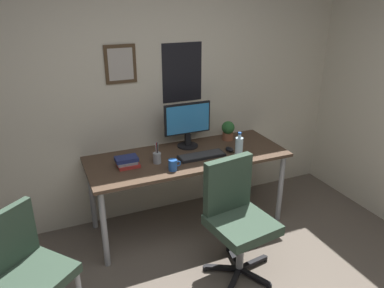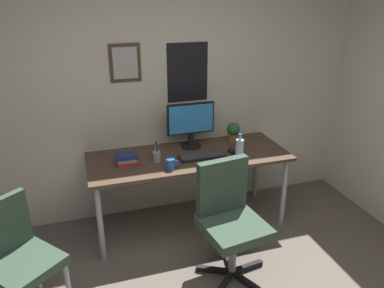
{
  "view_description": "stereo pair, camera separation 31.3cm",
  "coord_description": "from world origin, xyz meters",
  "views": [
    {
      "loc": [
        -0.93,
        -1.18,
        2.14
      ],
      "look_at": [
        0.27,
        1.61,
        0.89
      ],
      "focal_mm": 34.87,
      "sensor_mm": 36.0,
      "label": 1
    },
    {
      "loc": [
        -0.64,
        -1.29,
        2.14
      ],
      "look_at": [
        0.27,
        1.61,
        0.89
      ],
      "focal_mm": 34.87,
      "sensor_mm": 36.0,
      "label": 2
    }
  ],
  "objects": [
    {
      "name": "pen_cup",
      "position": [
        -0.04,
        1.67,
        0.79
      ],
      "size": [
        0.07,
        0.07,
        0.2
      ],
      "color": "#9EA0A5",
      "rests_on": "desk"
    },
    {
      "name": "desk",
      "position": [
        0.27,
        1.71,
        0.67
      ],
      "size": [
        1.84,
        0.71,
        0.74
      ],
      "color": "#4C3828",
      "rests_on": "ground_plane"
    },
    {
      "name": "office_chair",
      "position": [
        0.38,
        0.98,
        0.53
      ],
      "size": [
        0.57,
        0.57,
        0.95
      ],
      "color": "#334738",
      "rests_on": "ground_plane"
    },
    {
      "name": "keyboard",
      "position": [
        0.38,
        1.63,
        0.75
      ],
      "size": [
        0.43,
        0.15,
        0.03
      ],
      "color": "black",
      "rests_on": "desk"
    },
    {
      "name": "potted_plant",
      "position": [
        0.8,
        1.92,
        0.84
      ],
      "size": [
        0.13,
        0.13,
        0.2
      ],
      "color": "brown",
      "rests_on": "desk"
    },
    {
      "name": "wall_back",
      "position": [
        0.0,
        2.15,
        1.3
      ],
      "size": [
        4.4,
        0.1,
        2.6
      ],
      "color": "beige",
      "rests_on": "ground_plane"
    },
    {
      "name": "water_bottle",
      "position": [
        0.67,
        1.47,
        0.84
      ],
      "size": [
        0.07,
        0.07,
        0.25
      ],
      "color": "silver",
      "rests_on": "desk"
    },
    {
      "name": "coffee_mug_near",
      "position": [
        0.04,
        1.48,
        0.79
      ],
      "size": [
        0.11,
        0.07,
        0.1
      ],
      "color": "#2659B2",
      "rests_on": "desk"
    },
    {
      "name": "book_stack_left",
      "position": [
        -0.29,
        1.71,
        0.78
      ],
      "size": [
        0.2,
        0.15,
        0.08
      ],
      "color": "#B22D28",
      "rests_on": "desk"
    },
    {
      "name": "monitor",
      "position": [
        0.35,
        1.91,
        0.98
      ],
      "size": [
        0.46,
        0.2,
        0.43
      ],
      "color": "black",
      "rests_on": "desk"
    },
    {
      "name": "computer_mouse",
      "position": [
        0.68,
        1.65,
        0.76
      ],
      "size": [
        0.06,
        0.11,
        0.04
      ],
      "color": "black",
      "rests_on": "desk"
    },
    {
      "name": "side_chair",
      "position": [
        -1.15,
        1.01,
        0.5
      ],
      "size": [
        0.59,
        0.59,
        0.88
      ],
      "color": "#334738",
      "rests_on": "ground_plane"
    }
  ]
}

